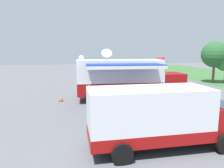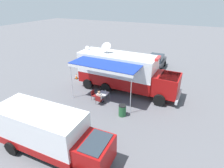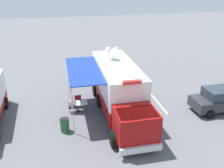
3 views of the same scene
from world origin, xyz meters
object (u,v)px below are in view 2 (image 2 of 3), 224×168
Objects in this scene: water_bottle at (105,91)px; folding_chair_at_table at (99,99)px; folding_table at (103,94)px; seated_responder at (100,97)px; car_behind_truck at (156,62)px; support_truck at (49,133)px; trash_bin at (122,110)px; folding_chair_beside_table at (94,94)px; command_truck at (124,72)px; traffic_cone at (76,76)px.

water_bottle is 0.26× the size of folding_chair_at_table.
folding_chair_at_table is (0.80, -0.02, -0.16)m from folding_table.
car_behind_truck is (-10.43, 2.25, 0.23)m from seated_responder.
trash_bin is at bearing 155.73° from support_truck.
folding_table is 0.12× the size of support_truck.
car_behind_truck is at bearing 162.82° from folding_chair_beside_table.
folding_chair_beside_table is at bearing -111.00° from trash_bin.
folding_chair_beside_table is 0.21× the size of car_behind_truck.
trash_bin is at bearing 20.58° from command_truck.
command_truck is 4.45m from trash_bin.
car_behind_truck is (-10.62, 2.25, 0.37)m from folding_chair_at_table.
car_behind_truck is at bearing 169.33° from command_truck.
support_truck is (5.10, -2.30, 0.93)m from trash_bin.
command_truck is 7.48m from car_behind_truck.
water_bottle is (-0.17, 0.12, 0.16)m from folding_table.
trash_bin is (1.22, 3.19, -0.06)m from folding_chair_beside_table.
car_behind_truck is at bearing 172.32° from support_truck.
seated_responder is 6.03m from traffic_cone.
folding_table is 0.88m from folding_chair_beside_table.
trash_bin is (0.59, 2.36, -0.06)m from folding_chair_at_table.
command_truck is at bearing 147.63° from folding_chair_beside_table.
seated_responder is 10.67m from car_behind_truck.
folding_chair_beside_table is 1.50× the size of traffic_cone.
seated_responder is at bearing 54.03° from traffic_cone.
car_behind_truck is (-16.31, 2.20, -0.51)m from support_truck.
support_truck is (6.67, -0.08, 0.55)m from water_bottle.
seated_responder is 0.18× the size of support_truck.
water_bottle reaches higher than folding_table.
traffic_cone is (-3.73, -4.87, -0.23)m from folding_chair_at_table.
trash_bin is at bearing 59.16° from traffic_cone.
traffic_cone is at bearing -120.84° from trash_bin.
folding_table is 0.20× the size of car_behind_truck.
support_truck is at bearing -5.23° from command_truck.
folding_table is 0.82m from folding_chair_at_table.
water_bottle reaches higher than folding_chair_beside_table.
traffic_cone is at bearing -125.97° from seated_responder.
command_truck reaches higher than car_behind_truck.
command_truck reaches higher than traffic_cone.
command_truck is at bearing -10.67° from car_behind_truck.
command_truck reaches higher than folding_chair_beside_table.
seated_responder is (0.45, 0.84, 0.14)m from folding_chair_beside_table.
trash_bin is 0.13× the size of support_truck.
trash_bin reaches higher than folding_table.
folding_chair_beside_table is 0.96m from seated_responder.
car_behind_truck is at bearing 167.17° from folding_table.
folding_chair_at_table is 1.50× the size of traffic_cone.
folding_chair_at_table is at bearing -104.02° from trash_bin.
command_truck is at bearing 161.20° from folding_table.
car_behind_truck reaches higher than folding_chair_at_table.
folding_chair_at_table is 0.21× the size of car_behind_truck.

